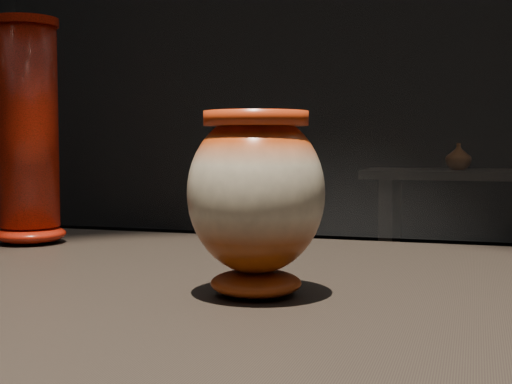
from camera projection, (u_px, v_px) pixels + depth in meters
The scene contains 3 objects.
main_vase at pixel (256, 195), 0.76m from camera, with size 0.17×0.17×0.20m.
tall_vase at pixel (28, 135), 1.15m from camera, with size 0.15×0.15×0.36m.
back_vase_left at pixel (458, 157), 4.22m from camera, with size 0.15×0.15×0.16m, color brown.
Camera 1 is at (0.14, -0.78, 1.06)m, focal length 50.00 mm.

